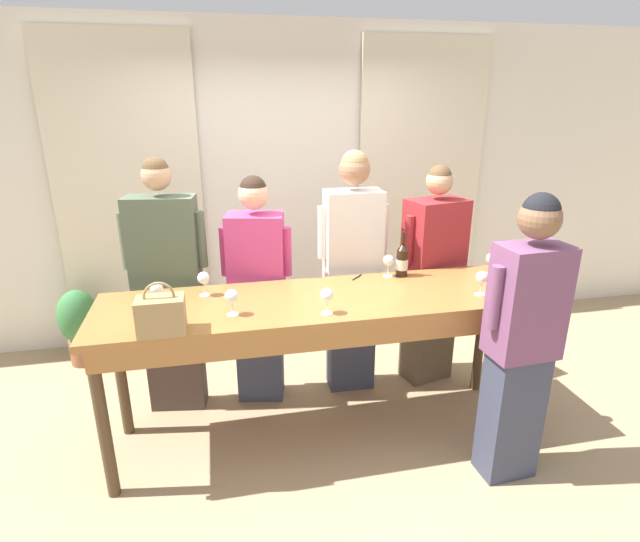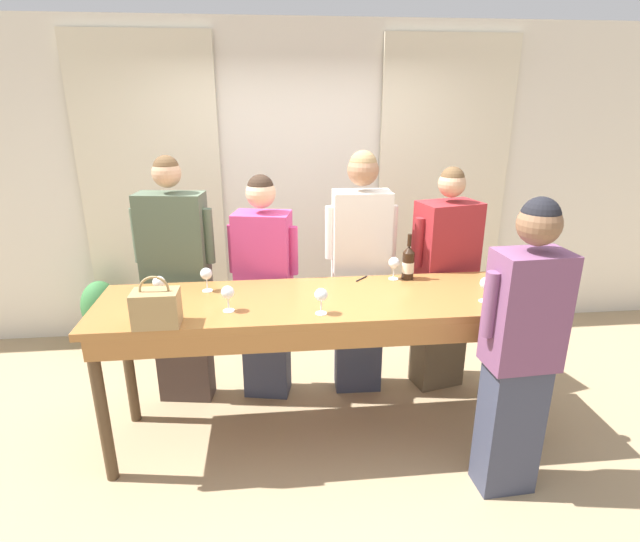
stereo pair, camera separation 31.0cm
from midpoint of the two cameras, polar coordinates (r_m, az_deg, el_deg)
The scene contains 22 objects.
ground_plane at distance 3.58m, azimuth 2.73°, elevation -18.05°, with size 18.00×18.00×0.00m, color tan.
wall_back at distance 4.63m, azimuth -0.24°, elevation 9.71°, with size 12.00×0.06×2.80m.
curtain_panel_left at distance 4.63m, azimuth -16.74°, elevation 8.20°, with size 1.21×0.03×2.69m.
curtain_panel_right at distance 4.89m, azimuth 15.56°, elevation 8.86°, with size 1.21×0.03×2.69m.
tasting_bar at distance 3.10m, azimuth 3.07°, elevation -5.15°, with size 2.74×0.73×1.00m.
wine_bottle at distance 3.44m, azimuth 12.60°, elevation 0.85°, with size 0.08×0.08×0.32m.
handbag at distance 2.78m, azimuth -15.23°, elevation -4.11°, with size 0.25×0.16×0.28m.
wine_glass_front_left at distance 3.42m, azimuth 11.05°, elevation 0.81°, with size 0.08×0.08×0.15m.
wine_glass_front_mid at distance 2.88m, azimuth -7.50°, elevation -2.58°, with size 0.08×0.08×0.15m.
wine_glass_front_right at distance 3.59m, azimuth 22.48°, elevation 0.58°, with size 0.08×0.08×0.15m.
wine_glass_center_left at distance 3.20m, azimuth 21.13°, elevation -1.46°, with size 0.08×0.08×0.15m.
wine_glass_center_mid at distance 3.20m, azimuth -10.20°, elevation -0.46°, with size 0.08×0.08×0.15m.
wine_glass_center_right at distance 3.11m, azimuth -15.26°, elevation -1.40°, with size 0.08×0.08×0.15m.
wine_glass_back_left at distance 3.35m, azimuth 26.03°, elevation -1.21°, with size 0.08×0.08×0.15m.
wine_glass_back_mid at distance 2.82m, azimuth 3.27°, elevation -2.90°, with size 0.08×0.08×0.15m.
pen at distance 3.41m, azimuth 7.37°, elevation -0.92°, with size 0.09×0.10×0.01m.
guest_olive_jacket at distance 3.62m, azimuth -13.65°, elevation -1.34°, with size 0.57×0.27×1.82m.
guest_pink_top at distance 3.61m, azimuth -3.95°, elevation -1.99°, with size 0.50×0.33×1.68m.
guest_cream_sweater at distance 3.67m, azimuth 7.02°, elevation -0.25°, with size 0.52×0.25×1.83m.
guest_striped_shirt at distance 3.89m, azimuth 16.16°, elevation -1.18°, with size 0.54×0.37×1.72m.
host_pouring at distance 2.96m, azimuth 24.81°, elevation -8.14°, with size 0.49×0.26×1.72m.
potted_plant at distance 4.74m, azimuth -21.99°, elevation -4.46°, with size 0.32×0.32×0.66m.
Camera 2 is at (-0.31, -2.83, 2.18)m, focal length 28.00 mm.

